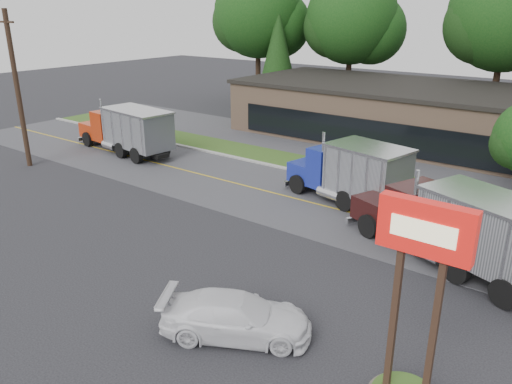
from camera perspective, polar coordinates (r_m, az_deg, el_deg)
ground at (r=21.36m, az=-8.23°, el=-7.86°), size 140.00×140.00×0.00m
road at (r=27.79m, az=4.91°, el=-0.88°), size 60.00×8.00×0.02m
center_line at (r=27.79m, az=4.91°, el=-0.88°), size 60.00×0.12×0.01m
curb at (r=31.23m, az=9.04°, el=1.35°), size 60.00×0.30×0.12m
grass_verge at (r=32.76m, az=10.54°, el=2.16°), size 60.00×3.40×0.03m
far_parking at (r=37.13m, az=14.05°, el=4.04°), size 60.00×7.00×0.02m
strip_mall at (r=41.53m, az=20.19°, el=7.94°), size 32.00×12.00×4.00m
utility_pole at (r=36.03m, az=-25.60°, el=10.52°), size 1.60×0.32×10.00m
bilo_sign at (r=13.60m, az=17.22°, el=-16.68°), size 2.20×1.90×5.95m
tree_far_a at (r=56.24m, az=0.45°, el=19.32°), size 9.95×9.36×14.19m
tree_far_b at (r=52.72m, az=11.08°, el=18.48°), size 9.52×8.96×13.58m
tree_far_c at (r=48.13m, az=26.89°, el=17.16°), size 10.00×9.41×14.26m
evergreen_left at (r=52.45m, az=2.52°, el=15.45°), size 4.48×4.48×10.19m
dump_truck_red at (r=37.44m, az=-14.44°, el=7.01°), size 9.46×3.61×3.36m
dump_truck_blue at (r=27.15m, az=10.96°, el=2.32°), size 7.21×3.95×3.36m
dump_truck_maroon at (r=21.56m, az=22.74°, el=-3.71°), size 9.76×5.77×3.36m
rally_car at (r=16.50m, az=-2.28°, el=-14.01°), size 5.21×4.09×1.41m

